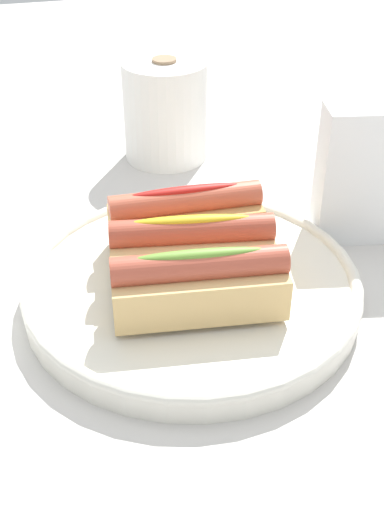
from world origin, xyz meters
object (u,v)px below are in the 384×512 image
object	(u,v)px
hotdog_back	(192,249)
paper_towel_roll	(166,110)
serving_bowl	(192,285)
napkin_box	(370,174)
hotdog_side	(185,218)
hotdog_front	(200,285)

from	to	relation	value
hotdog_back	paper_towel_roll	xyz separation A→B (m)	(0.05, 0.31, 0.01)
serving_bowl	napkin_box	world-z (taller)	napkin_box
napkin_box	paper_towel_roll	bearing A→B (deg)	134.41
serving_bowl	hotdog_side	distance (m)	0.07
hotdog_back	hotdog_front	bearing A→B (deg)	-98.30
hotdog_side	napkin_box	world-z (taller)	napkin_box
hotdog_front	hotdog_side	xyz separation A→B (m)	(0.02, 0.11, 0.00)
hotdog_side	paper_towel_roll	distance (m)	0.26
hotdog_front	hotdog_back	distance (m)	0.05
serving_bowl	hotdog_side	size ratio (longest dim) A/B	2.12
hotdog_back	hotdog_side	bearing A→B (deg)	81.70
paper_towel_roll	napkin_box	bearing A→B (deg)	-56.93
napkin_box	hotdog_back	bearing A→B (deg)	-152.75
hotdog_back	hotdog_side	size ratio (longest dim) A/B	1.03
hotdog_front	hotdog_side	bearing A→B (deg)	81.70
serving_bowl	paper_towel_roll	bearing A→B (deg)	81.21
hotdog_front	hotdog_back	bearing A→B (deg)	81.70
paper_towel_roll	napkin_box	world-z (taller)	napkin_box
serving_bowl	paper_towel_roll	distance (m)	0.32
serving_bowl	hotdog_side	xyz separation A→B (m)	(0.01, 0.05, 0.04)
serving_bowl	hotdog_front	bearing A→B (deg)	-98.30
napkin_box	hotdog_side	bearing A→B (deg)	-167.05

